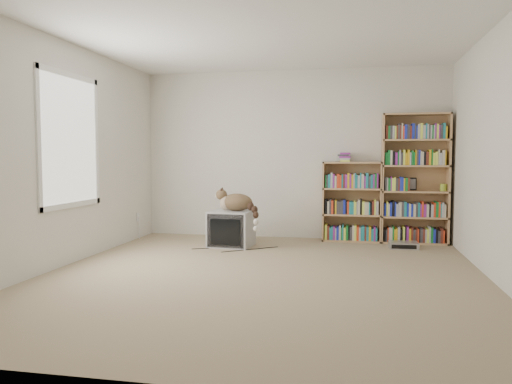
% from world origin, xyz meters
% --- Properties ---
extents(floor, '(4.50, 5.00, 0.01)m').
position_xyz_m(floor, '(0.00, 0.00, 0.00)').
color(floor, tan).
rests_on(floor, ground).
extents(wall_back, '(4.50, 0.02, 2.50)m').
position_xyz_m(wall_back, '(0.00, 2.50, 1.25)').
color(wall_back, beige).
rests_on(wall_back, floor).
extents(wall_front, '(4.50, 0.02, 2.50)m').
position_xyz_m(wall_front, '(0.00, -2.50, 1.25)').
color(wall_front, beige).
rests_on(wall_front, floor).
extents(wall_left, '(0.02, 5.00, 2.50)m').
position_xyz_m(wall_left, '(-2.25, 0.00, 1.25)').
color(wall_left, beige).
rests_on(wall_left, floor).
extents(wall_right, '(0.02, 5.00, 2.50)m').
position_xyz_m(wall_right, '(2.25, 0.00, 1.25)').
color(wall_right, beige).
rests_on(wall_right, floor).
extents(ceiling, '(4.50, 5.00, 0.02)m').
position_xyz_m(ceiling, '(0.00, 0.00, 2.50)').
color(ceiling, white).
rests_on(ceiling, wall_back).
extents(window, '(0.02, 1.22, 1.52)m').
position_xyz_m(window, '(-2.24, 0.20, 1.40)').
color(window, white).
rests_on(window, wall_left).
extents(crt_tv, '(0.60, 0.55, 0.48)m').
position_xyz_m(crt_tv, '(-0.72, 1.61, 0.24)').
color(crt_tv, '#ACACAF').
rests_on(crt_tv, floor).
extents(cat, '(0.65, 0.47, 0.52)m').
position_xyz_m(cat, '(-0.61, 1.59, 0.57)').
color(cat, '#332515').
rests_on(cat, crt_tv).
extents(bookcase_tall, '(0.91, 0.30, 1.82)m').
position_xyz_m(bookcase_tall, '(1.75, 2.36, 0.86)').
color(bookcase_tall, tan).
rests_on(bookcase_tall, floor).
extents(bookcase_short, '(0.83, 0.30, 1.15)m').
position_xyz_m(bookcase_short, '(0.88, 2.36, 0.52)').
color(bookcase_short, tan).
rests_on(bookcase_short, floor).
extents(book_stack, '(0.19, 0.24, 0.13)m').
position_xyz_m(book_stack, '(0.77, 2.35, 1.21)').
color(book_stack, red).
rests_on(book_stack, bookcase_short).
extents(green_mug, '(0.09, 0.09, 0.10)m').
position_xyz_m(green_mug, '(2.13, 2.34, 0.79)').
color(green_mug, '#9ABB35').
rests_on(green_mug, bookcase_tall).
extents(framed_print, '(0.13, 0.05, 0.18)m').
position_xyz_m(framed_print, '(1.71, 2.44, 0.83)').
color(framed_print, black).
rests_on(framed_print, bookcase_tall).
extents(dvd_player, '(0.38, 0.28, 0.08)m').
position_xyz_m(dvd_player, '(1.57, 1.89, 0.04)').
color(dvd_player, '#A5A5AA').
rests_on(dvd_player, floor).
extents(wall_outlet, '(0.01, 0.08, 0.13)m').
position_xyz_m(wall_outlet, '(-2.24, 1.95, 0.32)').
color(wall_outlet, silver).
rests_on(wall_outlet, wall_left).
extents(floor_cables, '(1.20, 0.70, 0.01)m').
position_xyz_m(floor_cables, '(-0.28, 1.30, 0.00)').
color(floor_cables, black).
rests_on(floor_cables, floor).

